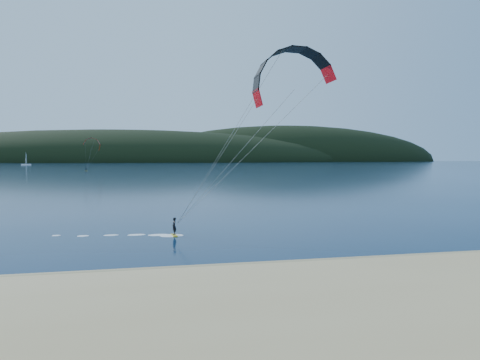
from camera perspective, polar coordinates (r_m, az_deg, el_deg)
The scene contains 6 objects.
ground at distance 20.87m, azimuth 2.76°, elevation -15.33°, with size 1800.00×1800.00×0.00m, color #071C35.
wet_sand at distance 25.06m, azimuth 0.16°, elevation -12.06°, with size 220.00×2.50×0.10m.
headland at distance 764.53m, azimuth -11.14°, elevation 2.45°, with size 1200.00×310.00×140.00m.
kitesurfer_near at distance 30.85m, azimuth 5.92°, elevation 10.98°, with size 22.33×9.44×15.09m.
kitesurfer_far at distance 222.51m, azimuth -19.68°, elevation 4.37°, with size 9.11×8.38×16.01m.
sailboat at distance 440.26m, azimuth -27.27°, elevation 1.93°, with size 8.80×5.54×12.31m.
Camera 1 is at (-4.91, -19.20, 6.56)m, focal length 31.12 mm.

